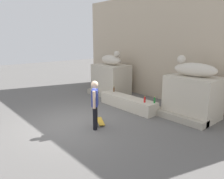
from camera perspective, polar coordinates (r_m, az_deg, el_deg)
The scene contains 13 objects.
ground_plane at distance 8.14m, azimuth -10.24°, elevation -8.85°, with size 40.00×40.00×0.00m, color #605E5B.
facade_wall at distance 11.27m, azimuth 13.82°, elevation 10.66°, with size 11.25×0.60×5.17m, color #C0AE94.
pedestal_left at distance 12.02m, azimuth -0.26°, elevation 2.64°, with size 1.90×1.34×1.61m, color beige.
pedestal_right at distance 9.01m, azimuth 20.25°, elevation -1.88°, with size 1.90×1.34×1.61m, color beige.
statue_reclining_left at distance 11.83m, azimuth -0.17°, elevation 7.81°, with size 1.65×0.72×0.78m.
statue_reclining_right at distance 8.81m, azimuth 20.60°, elevation 5.02°, with size 1.68×0.84×0.78m.
ledge_block at distance 9.68m, azimuth 4.05°, elevation -3.42°, with size 2.92×0.65×0.51m, color beige.
skater at distance 7.36m, azimuth -4.46°, elevation -3.48°, with size 0.42×0.40×1.67m.
skateboard at distance 8.10m, azimuth -3.08°, elevation -8.26°, with size 0.80×0.56×0.08m.
bottle_green at distance 8.84m, azimuth 11.00°, elevation -2.82°, with size 0.08×0.08×0.27m.
bottle_brown at distance 10.49m, azimuth 0.51°, elevation 0.02°, with size 0.06×0.06×0.27m.
bottle_red at distance 8.87m, azimuth 8.51°, elevation -2.65°, with size 0.08×0.08×0.27m.
stair_step at distance 10.01m, azimuth 5.79°, elevation -3.68°, with size 6.74×0.50×0.25m, color #A9A08F.
Camera 1 is at (6.53, -3.77, 3.06)m, focal length 35.12 mm.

